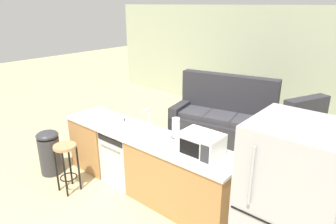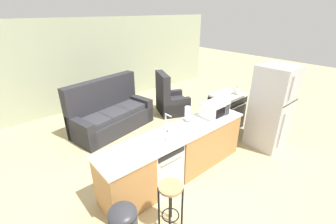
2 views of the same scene
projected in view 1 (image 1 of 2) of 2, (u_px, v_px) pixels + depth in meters
ground_plane at (139, 184)px, 4.62m from camera, size 24.00×24.00×0.00m
wall_back at (273, 64)px, 7.01m from camera, size 10.00×0.06×2.60m
kitchen_counter at (149, 166)px, 4.33m from camera, size 2.94×0.66×0.90m
dishwasher at (126, 155)px, 4.62m from camera, size 0.58×0.61×0.84m
stove_range at (316, 205)px, 3.43m from camera, size 0.76×0.68×0.90m
refrigerator at (287, 224)px, 2.49m from camera, size 0.72×0.73×1.80m
microwave at (201, 144)px, 3.58m from camera, size 0.50×0.37×0.28m
sink_faucet at (149, 120)px, 4.37m from camera, size 0.07×0.18×0.30m
paper_towel_roll at (176, 128)px, 4.05m from camera, size 0.14×0.14×0.28m
soap_bottle at (125, 125)px, 4.32m from camera, size 0.06×0.06×0.18m
bar_stool at (66, 158)px, 4.30m from camera, size 0.32×0.32×0.74m
trash_bin at (50, 152)px, 4.82m from camera, size 0.35×0.35×0.74m
couch at (223, 118)px, 6.17m from camera, size 2.14×1.27×1.27m
armchair at (310, 150)px, 4.93m from camera, size 1.07×1.10×1.20m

